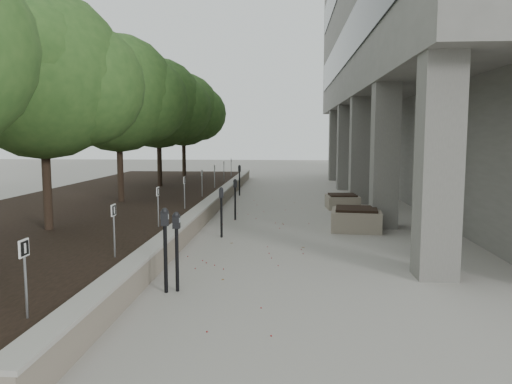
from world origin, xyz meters
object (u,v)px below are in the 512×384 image
(parking_meter_1, at_px, (165,250))
(crabapple_tree_3, at_px, (119,119))
(crabapple_tree_2, at_px, (44,111))
(parking_meter_4, at_px, (235,199))
(parking_meter_3, at_px, (221,212))
(crabapple_tree_4, at_px, (159,123))
(planter_front, at_px, (356,219))
(planter_back, at_px, (342,201))
(parking_meter_5, at_px, (239,180))
(parking_meter_2, at_px, (177,252))
(crabapple_tree_5, at_px, (183,125))

(parking_meter_1, bearing_deg, crabapple_tree_3, 110.73)
(crabapple_tree_2, bearing_deg, parking_meter_4, 45.11)
(parking_meter_3, bearing_deg, crabapple_tree_3, 134.22)
(crabapple_tree_4, relative_size, parking_meter_3, 4.24)
(planter_front, distance_m, planter_back, 4.05)
(crabapple_tree_4, height_order, parking_meter_1, crabapple_tree_4)
(parking_meter_3, relative_size, parking_meter_5, 0.97)
(parking_meter_2, xyz_separation_m, parking_meter_5, (-0.29, 13.27, -0.01))
(crabapple_tree_3, bearing_deg, parking_meter_3, -43.91)
(crabapple_tree_2, relative_size, crabapple_tree_4, 1.00)
(crabapple_tree_5, relative_size, parking_meter_2, 4.08)
(crabapple_tree_3, relative_size, planter_back, 4.95)
(parking_meter_4, xyz_separation_m, planter_back, (3.52, 2.63, -0.37))
(planter_front, bearing_deg, planter_back, 89.25)
(parking_meter_1, distance_m, parking_meter_2, 0.19)
(crabapple_tree_3, height_order, parking_meter_3, crabapple_tree_3)
(parking_meter_3, distance_m, parking_meter_4, 2.64)
(crabapple_tree_4, bearing_deg, parking_meter_4, -57.15)
(parking_meter_1, xyz_separation_m, parking_meter_4, (0.37, 7.14, -0.07))
(parking_meter_1, xyz_separation_m, parking_meter_5, (-0.12, 13.35, -0.04))
(parking_meter_5, xyz_separation_m, planter_back, (4.01, -3.58, -0.40))
(crabapple_tree_3, xyz_separation_m, crabapple_tree_4, (0.00, 5.00, 0.00))
(parking_meter_5, bearing_deg, crabapple_tree_2, -118.79)
(parking_meter_5, distance_m, planter_back, 5.39)
(crabapple_tree_3, height_order, parking_meter_2, crabapple_tree_3)
(crabapple_tree_3, relative_size, parking_meter_5, 4.12)
(parking_meter_1, relative_size, parking_meter_5, 1.07)
(parking_meter_4, xyz_separation_m, parking_meter_5, (-0.49, 6.21, 0.03))
(crabapple_tree_3, relative_size, crabapple_tree_5, 1.00)
(crabapple_tree_4, bearing_deg, planter_front, -45.38)
(crabapple_tree_4, distance_m, parking_meter_3, 9.84)
(crabapple_tree_3, xyz_separation_m, parking_meter_1, (3.55, -8.21, -2.42))
(parking_meter_2, bearing_deg, planter_back, 76.08)
(crabapple_tree_3, distance_m, parking_meter_2, 9.27)
(crabapple_tree_5, xyz_separation_m, planter_front, (7.39, -12.49, -2.81))
(parking_meter_4, bearing_deg, parking_meter_1, -112.43)
(planter_front, bearing_deg, parking_meter_1, -123.85)
(crabapple_tree_5, bearing_deg, parking_meter_5, -54.76)
(crabapple_tree_5, relative_size, parking_meter_5, 4.12)
(crabapple_tree_2, bearing_deg, planter_front, 18.79)
(crabapple_tree_3, height_order, crabapple_tree_5, same)
(planter_back, bearing_deg, parking_meter_2, -111.00)
(parking_meter_2, distance_m, parking_meter_4, 7.06)
(parking_meter_2, bearing_deg, parking_meter_3, 95.33)
(crabapple_tree_3, distance_m, crabapple_tree_4, 5.00)
(crabapple_tree_4, height_order, planter_back, crabapple_tree_4)
(crabapple_tree_2, height_order, parking_meter_3, crabapple_tree_2)
(crabapple_tree_3, distance_m, parking_meter_1, 9.26)
(crabapple_tree_4, relative_size, parking_meter_5, 4.12)
(crabapple_tree_4, xyz_separation_m, planter_back, (7.44, -3.44, -2.86))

